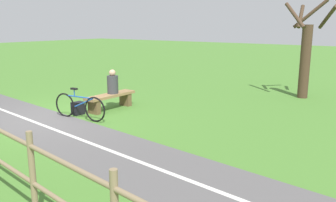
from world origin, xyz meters
TOP-DOWN VIEW (x-y plane):
  - ground_plane at (0.00, 0.00)m, footprint 80.00×80.00m
  - paved_path at (0.85, 4.00)m, footprint 6.02×36.00m
  - path_centre_line at (0.85, 4.00)m, footprint 3.68×31.81m
  - bench at (-1.86, 0.70)m, footprint 1.78×0.44m
  - person_seated at (-1.97, 0.70)m, footprint 0.34×0.34m
  - bicycle at (-0.54, 0.84)m, footprint 0.27×1.76m
  - backpack at (-0.85, 0.38)m, footprint 0.34×0.31m
  - fence_roadside at (3.25, 4.45)m, footprint 1.85×13.52m
  - tree_near_bench at (-7.19, 4.97)m, footprint 1.77×1.77m

SIDE VIEW (x-z plane):
  - ground_plane at x=0.00m, z-range 0.00..0.00m
  - paved_path at x=0.85m, z-range 0.00..0.02m
  - path_centre_line at x=0.85m, z-range 0.02..0.02m
  - backpack at x=-0.85m, z-range 0.00..0.37m
  - bench at x=-1.86m, z-range 0.09..0.58m
  - bicycle at x=-0.54m, z-range -0.07..0.80m
  - fence_roadside at x=3.25m, z-range 0.11..1.38m
  - person_seated at x=-1.97m, z-range 0.43..1.17m
  - tree_near_bench at x=-7.19m, z-range -0.13..3.32m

